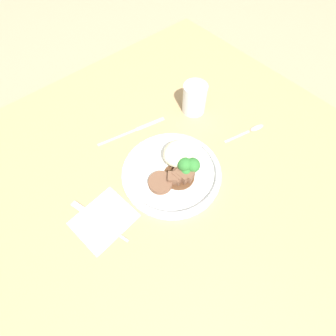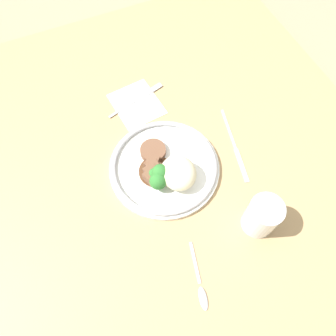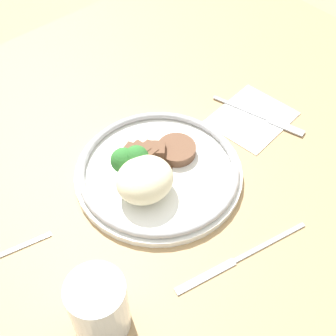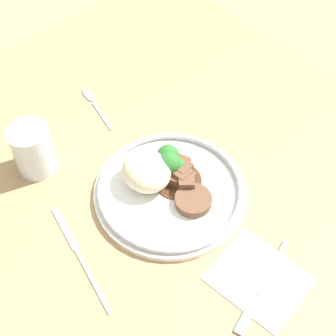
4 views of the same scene
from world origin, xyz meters
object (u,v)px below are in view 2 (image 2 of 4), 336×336
object	(u,v)px
plate	(165,168)
fork	(141,97)
juice_glass	(262,217)
knife	(235,147)
spoon	(201,289)

from	to	relation	value
plate	fork	bearing A→B (deg)	172.52
juice_glass	fork	bearing A→B (deg)	-166.46
plate	juice_glass	bearing A→B (deg)	34.08
plate	fork	world-z (taller)	plate
knife	spoon	world-z (taller)	spoon
fork	juice_glass	bearing A→B (deg)	-92.15
knife	spoon	size ratio (longest dim) A/B	1.54
spoon	knife	bearing A→B (deg)	152.52
juice_glass	knife	xyz separation A→B (m)	(-0.21, 0.06, -0.05)
juice_glass	plate	bearing A→B (deg)	-145.92
plate	juice_glass	world-z (taller)	juice_glass
fork	plate	bearing A→B (deg)	-113.16
juice_glass	spoon	world-z (taller)	juice_glass
plate	juice_glass	size ratio (longest dim) A/B	2.80
juice_glass	knife	distance (m)	0.22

